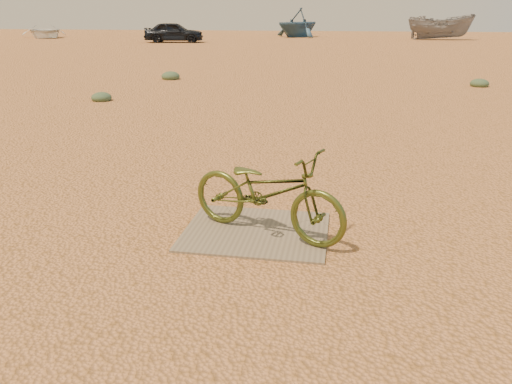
% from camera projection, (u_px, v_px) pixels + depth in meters
% --- Properties ---
extents(ground, '(120.00, 120.00, 0.00)m').
position_uv_depth(ground, '(234.00, 227.00, 5.31)').
color(ground, '#D0854F').
rests_on(ground, ground).
extents(plywood_board, '(1.47, 1.22, 0.02)m').
position_uv_depth(plywood_board, '(256.00, 231.00, 5.18)').
color(plywood_board, '#786950').
rests_on(plywood_board, ground).
extents(bicycle, '(1.82, 1.18, 0.90)m').
position_uv_depth(bicycle, '(267.00, 192.00, 4.95)').
color(bicycle, '#434E1B').
rests_on(bicycle, plywood_board).
extents(car, '(4.59, 2.36, 1.50)m').
position_uv_depth(car, '(174.00, 32.00, 37.72)').
color(car, black).
rests_on(car, ground).
extents(boat_near_left, '(6.23, 6.62, 1.12)m').
position_uv_depth(boat_near_left, '(45.00, 31.00, 44.46)').
color(boat_near_left, silver).
rests_on(boat_near_left, ground).
extents(boat_far_left, '(6.33, 6.45, 2.57)m').
position_uv_depth(boat_far_left, '(298.00, 22.00, 45.57)').
color(boat_far_left, '#365B79').
rests_on(boat_far_left, ground).
extents(boat_mid_right, '(5.29, 2.08, 2.03)m').
position_uv_depth(boat_mid_right, '(440.00, 27.00, 41.19)').
color(boat_mid_right, slate).
rests_on(boat_mid_right, ground).
extents(kale_a, '(0.52, 0.52, 0.28)m').
position_uv_depth(kale_a, '(102.00, 101.00, 12.91)').
color(kale_a, '#4B5E3E').
rests_on(kale_a, ground).
extents(kale_b, '(0.56, 0.56, 0.31)m').
position_uv_depth(kale_b, '(479.00, 86.00, 15.38)').
color(kale_b, '#4B5E3E').
rests_on(kale_b, ground).
extents(kale_c, '(0.62, 0.62, 0.34)m').
position_uv_depth(kale_c, '(171.00, 79.00, 17.05)').
color(kale_c, '#4B5E3E').
rests_on(kale_c, ground).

